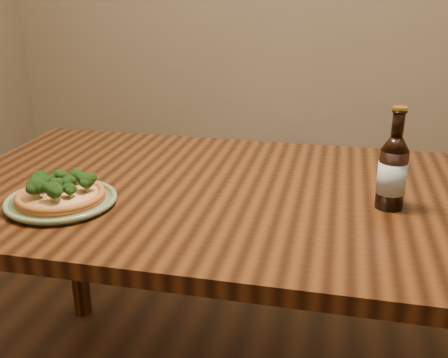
% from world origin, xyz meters
% --- Properties ---
extents(table, '(1.60, 0.90, 0.75)m').
position_xyz_m(table, '(0.00, 0.10, 0.66)').
color(table, '#44230E').
rests_on(table, ground).
extents(plate, '(0.27, 0.27, 0.02)m').
position_xyz_m(plate, '(-0.42, -0.10, 0.76)').
color(plate, '#6E7D56').
rests_on(plate, table).
extents(pizza, '(0.21, 0.21, 0.07)m').
position_xyz_m(pizza, '(-0.42, -0.09, 0.78)').
color(pizza, '#B15E27').
rests_on(pizza, plate).
extents(beer_bottle, '(0.07, 0.07, 0.25)m').
position_xyz_m(beer_bottle, '(0.36, 0.06, 0.84)').
color(beer_bottle, black).
rests_on(beer_bottle, table).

